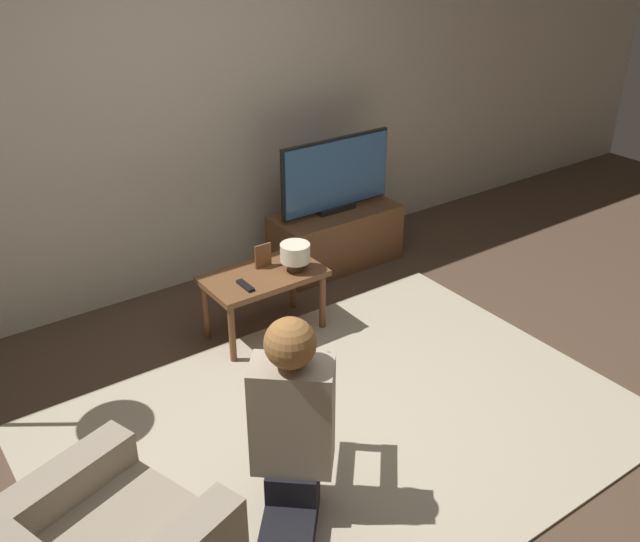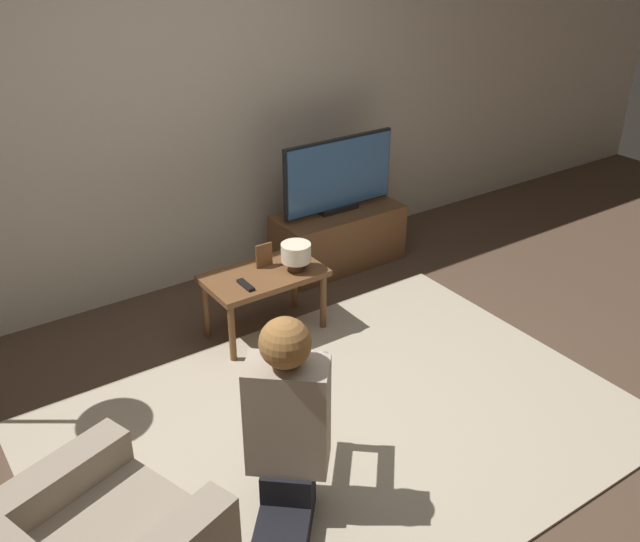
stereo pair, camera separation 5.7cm
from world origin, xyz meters
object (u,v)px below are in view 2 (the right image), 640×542
object	(u,v)px
coffee_table	(264,281)
table_lamp	(296,254)
person_kneeling	(287,423)
tv	(339,175)

from	to	relation	value
coffee_table	table_lamp	distance (m)	0.26
person_kneeling	table_lamp	distance (m)	1.51
coffee_table	person_kneeling	bearing A→B (deg)	-116.68
person_kneeling	tv	bearing A→B (deg)	-89.95
tv	coffee_table	size ratio (longest dim) A/B	1.25
tv	coffee_table	xyz separation A→B (m)	(-0.92, -0.51, -0.33)
tv	table_lamp	world-z (taller)	tv
tv	person_kneeling	xyz separation A→B (m)	(-1.59, -1.84, -0.19)
tv	person_kneeling	size ratio (longest dim) A/B	0.91
tv	table_lamp	size ratio (longest dim) A/B	4.97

